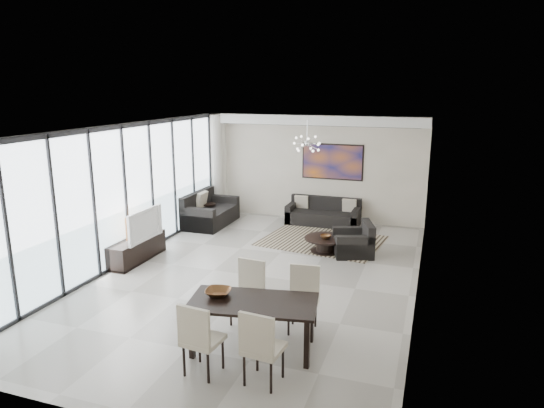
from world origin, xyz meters
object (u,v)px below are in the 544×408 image
at_px(tv_console, 137,249).
at_px(dining_table, 253,307).
at_px(coffee_table, 326,244).
at_px(television, 141,225).
at_px(sofa_main, 323,215).

bearing_deg(tv_console, dining_table, -35.22).
relative_size(coffee_table, dining_table, 0.51).
relative_size(television, dining_table, 0.60).
bearing_deg(television, sofa_main, -34.60).
distance_m(tv_console, television, 0.60).
xyz_separation_m(television, dining_table, (3.50, -2.54, -0.17)).
height_order(coffee_table, tv_console, tv_console).
bearing_deg(dining_table, sofa_main, 94.45).
relative_size(coffee_table, tv_console, 0.60).
bearing_deg(coffee_table, television, -151.89).
xyz_separation_m(sofa_main, dining_table, (0.52, -6.65, 0.41)).
xyz_separation_m(coffee_table, television, (-3.54, -1.89, 0.64)).
distance_m(television, dining_table, 4.33).
relative_size(sofa_main, dining_table, 1.02).
distance_m(coffee_table, television, 4.07).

